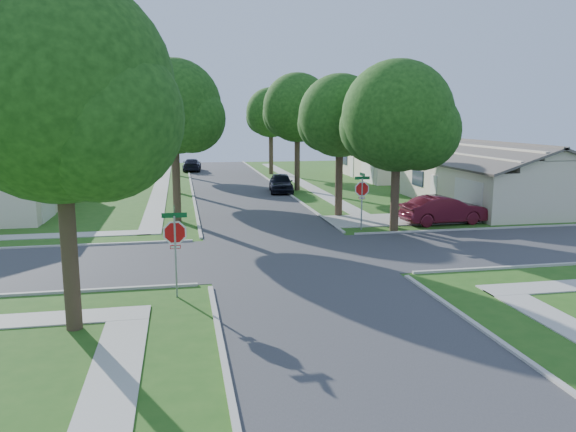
# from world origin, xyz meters

# --- Properties ---
(ground) EXTENTS (100.00, 100.00, 0.00)m
(ground) POSITION_xyz_m (0.00, 0.00, 0.00)
(ground) COLOR #265517
(ground) RESTS_ON ground
(road_ns) EXTENTS (7.00, 100.00, 0.02)m
(road_ns) POSITION_xyz_m (0.00, 0.00, 0.00)
(road_ns) COLOR #333335
(road_ns) RESTS_ON ground
(sidewalk_ne) EXTENTS (1.20, 40.00, 0.04)m
(sidewalk_ne) POSITION_xyz_m (6.10, 26.00, 0.02)
(sidewalk_ne) COLOR #9E9B91
(sidewalk_ne) RESTS_ON ground
(sidewalk_nw) EXTENTS (1.20, 40.00, 0.04)m
(sidewalk_nw) POSITION_xyz_m (-6.10, 26.00, 0.02)
(sidewalk_nw) COLOR #9E9B91
(sidewalk_nw) RESTS_ON ground
(driveway) EXTENTS (8.80, 3.60, 0.05)m
(driveway) POSITION_xyz_m (7.90, 7.10, 0.03)
(driveway) COLOR #9E9B91
(driveway) RESTS_ON ground
(stop_sign_sw) EXTENTS (1.05, 0.80, 2.98)m
(stop_sign_sw) POSITION_xyz_m (-4.70, -4.70, 2.03)
(stop_sign_sw) COLOR gray
(stop_sign_sw) RESTS_ON ground
(stop_sign_ne) EXTENTS (1.05, 0.80, 2.98)m
(stop_sign_ne) POSITION_xyz_m (4.70, 4.70, 2.03)
(stop_sign_ne) COLOR gray
(stop_sign_ne) RESTS_ON ground
(tree_e_near) EXTENTS (4.97, 4.80, 8.28)m
(tree_e_near) POSITION_xyz_m (4.75, 9.01, 5.64)
(tree_e_near) COLOR #38281C
(tree_e_near) RESTS_ON ground
(tree_e_mid) EXTENTS (5.59, 5.40, 9.21)m
(tree_e_mid) POSITION_xyz_m (4.76, 21.01, 6.25)
(tree_e_mid) COLOR #38281C
(tree_e_mid) RESTS_ON ground
(tree_e_far) EXTENTS (5.17, 5.00, 8.72)m
(tree_e_far) POSITION_xyz_m (4.75, 34.01, 5.98)
(tree_e_far) COLOR #38281C
(tree_e_far) RESTS_ON ground
(tree_w_near) EXTENTS (5.38, 5.20, 8.97)m
(tree_w_near) POSITION_xyz_m (-4.64, 9.01, 6.12)
(tree_w_near) COLOR #38281C
(tree_w_near) RESTS_ON ground
(tree_w_mid) EXTENTS (5.80, 5.60, 9.56)m
(tree_w_mid) POSITION_xyz_m (-4.64, 21.01, 6.49)
(tree_w_mid) COLOR #38281C
(tree_w_mid) RESTS_ON ground
(tree_w_far) EXTENTS (4.76, 4.60, 8.04)m
(tree_w_far) POSITION_xyz_m (-4.65, 34.01, 5.51)
(tree_w_far) COLOR #38281C
(tree_w_far) RESTS_ON ground
(tree_sw_corner) EXTENTS (6.21, 6.00, 9.55)m
(tree_sw_corner) POSITION_xyz_m (-7.44, -6.99, 6.26)
(tree_sw_corner) COLOR #38281C
(tree_sw_corner) RESTS_ON ground
(tree_ne_corner) EXTENTS (5.80, 5.60, 8.66)m
(tree_ne_corner) POSITION_xyz_m (6.36, 4.21, 5.59)
(tree_ne_corner) COLOR #38281C
(tree_ne_corner) RESTS_ON ground
(house_ne_near) EXTENTS (8.42, 13.60, 4.23)m
(house_ne_near) POSITION_xyz_m (15.99, 11.00, 1.52)
(house_ne_near) COLOR beige
(house_ne_near) RESTS_ON ground
(house_ne_far) EXTENTS (8.42, 13.60, 4.23)m
(house_ne_far) POSITION_xyz_m (15.99, 29.00, 1.52)
(house_ne_far) COLOR beige
(house_ne_far) RESTS_ON ground
(house_nw_far) EXTENTS (8.42, 13.60, 4.23)m
(house_nw_far) POSITION_xyz_m (-15.99, 32.00, 1.52)
(house_nw_far) COLOR beige
(house_nw_far) RESTS_ON ground
(car_driveway) EXTENTS (4.83, 2.02, 1.55)m
(car_driveway) POSITION_xyz_m (9.68, 5.50, 0.78)
(car_driveway) COLOR #51101D
(car_driveway) RESTS_ON ground
(car_curb_east) EXTENTS (2.22, 4.52, 1.48)m
(car_curb_east) POSITION_xyz_m (3.20, 19.96, 0.74)
(car_curb_east) COLOR black
(car_curb_east) RESTS_ON ground
(car_curb_west) EXTENTS (2.17, 4.73, 1.34)m
(car_curb_west) POSITION_xyz_m (-3.20, 38.74, 0.67)
(car_curb_west) COLOR black
(car_curb_west) RESTS_ON ground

